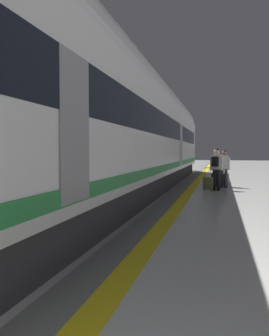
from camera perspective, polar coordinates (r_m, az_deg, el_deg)
name	(u,v)px	position (r m, az deg, el deg)	size (l,w,h in m)	color
safety_line_strip	(180,204)	(10.01, 7.82, -6.22)	(0.36, 80.00, 0.01)	yellow
tactile_edge_band	(167,204)	(10.06, 5.73, -6.17)	(0.70, 80.00, 0.01)	slate
high_speed_train	(107,121)	(10.09, -4.87, 8.12)	(2.94, 35.06, 4.97)	#38383D
passenger_near	(216,165)	(13.71, 14.00, 0.45)	(0.51, 0.40, 1.72)	black
suitcase_near	(208,183)	(13.55, 12.62, -2.60)	(0.41, 0.29, 0.94)	#596038
passenger_mid	(217,165)	(15.21, 14.14, 0.51)	(0.50, 0.37, 1.64)	black
suitcase_mid	(224,180)	(15.13, 15.33, -1.95)	(0.39, 0.26, 0.99)	#9E9EA3
passenger_far	(224,166)	(14.88, 15.29, 0.40)	(0.49, 0.30, 1.66)	#383842
suitcase_far	(216,180)	(14.80, 14.03, -2.04)	(0.44, 0.38, 0.99)	black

